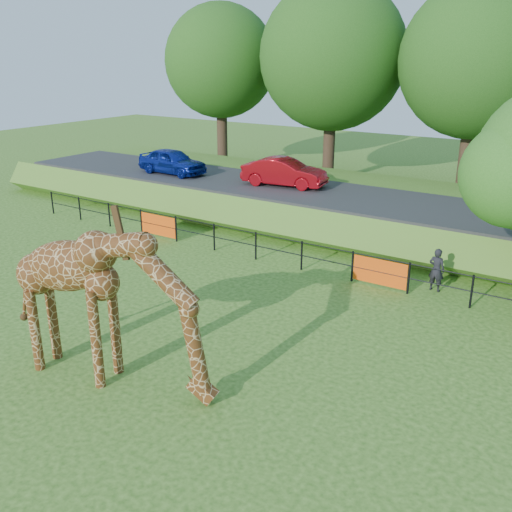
% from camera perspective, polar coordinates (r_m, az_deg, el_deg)
% --- Properties ---
extents(ground, '(90.00, 90.00, 0.00)m').
position_cam_1_polar(ground, '(15.10, -10.71, -10.48)').
color(ground, '#2C5615').
rests_on(ground, ground).
extents(giraffe, '(5.57, 1.95, 3.92)m').
position_cam_1_polar(giraffe, '(13.67, -14.51, -4.92)').
color(giraffe, '#5A2E12').
rests_on(giraffe, ground).
extents(perimeter_fence, '(28.07, 0.10, 1.10)m').
position_cam_1_polar(perimeter_fence, '(20.75, 4.59, 0.05)').
color(perimeter_fence, black).
rests_on(perimeter_fence, ground).
extents(embankment, '(40.00, 9.00, 1.30)m').
position_cam_1_polar(embankment, '(27.26, 12.33, 4.67)').
color(embankment, '#2C5615').
rests_on(embankment, ground).
extents(road, '(40.00, 5.00, 0.12)m').
position_cam_1_polar(road, '(25.73, 11.20, 5.50)').
color(road, '#2B2B2E').
rests_on(road, embankment).
extents(car_blue, '(3.96, 1.72, 1.33)m').
position_cam_1_polar(car_blue, '(30.83, -8.38, 9.36)').
color(car_blue, '#13279D').
rests_on(car_blue, road).
extents(car_red, '(4.23, 2.00, 1.34)m').
position_cam_1_polar(car_red, '(27.65, 2.84, 8.37)').
color(car_red, '#9F0B13').
rests_on(car_red, road).
extents(visitor, '(0.57, 0.41, 1.48)m').
position_cam_1_polar(visitor, '(19.74, 17.61, -1.32)').
color(visitor, black).
rests_on(visitor, ground).
extents(bg_tree_line, '(37.30, 8.80, 11.82)m').
position_cam_1_polar(bg_tree_line, '(32.05, 21.08, 17.90)').
color(bg_tree_line, '#312016').
rests_on(bg_tree_line, ground).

